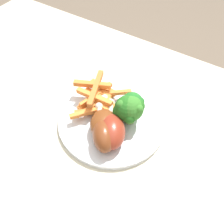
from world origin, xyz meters
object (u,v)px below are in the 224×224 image
(broccoli_floret_middle, at_px, (131,103))
(chicken_drumstick_far, at_px, (103,134))
(dining_table, at_px, (84,147))
(broccoli_floret_back, at_px, (128,109))
(chicken_drumstick_near, at_px, (104,123))
(carrot_fries_pile, at_px, (99,97))
(broccoli_floret_front, at_px, (129,108))
(chicken_drumstick_extra, at_px, (111,130))
(dinner_plate, at_px, (112,119))

(broccoli_floret_middle, relative_size, chicken_drumstick_far, 0.58)
(dining_table, bearing_deg, broccoli_floret_back, -148.62)
(broccoli_floret_back, relative_size, chicken_drumstick_near, 0.58)
(carrot_fries_pile, bearing_deg, chicken_drumstick_far, 129.55)
(broccoli_floret_front, bearing_deg, broccoli_floret_back, 45.30)
(chicken_drumstick_far, bearing_deg, broccoli_floret_front, -103.16)
(broccoli_floret_middle, distance_m, chicken_drumstick_far, 0.09)
(dining_table, distance_m, chicken_drumstick_extra, 0.17)
(chicken_drumstick_extra, bearing_deg, dinner_plate, -59.74)
(broccoli_floret_front, height_order, chicken_drumstick_far, broccoli_floret_front)
(broccoli_floret_middle, xyz_separation_m, chicken_drumstick_far, (0.01, 0.09, -0.02))
(broccoli_floret_back, bearing_deg, chicken_drumstick_near, 56.92)
(broccoli_floret_back, distance_m, chicken_drumstick_near, 0.06)
(broccoli_floret_back, bearing_deg, broccoli_floret_middle, -85.91)
(dining_table, distance_m, broccoli_floret_back, 0.20)
(broccoli_floret_middle, height_order, broccoli_floret_back, broccoli_floret_back)
(broccoli_floret_front, distance_m, broccoli_floret_middle, 0.02)
(broccoli_floret_front, xyz_separation_m, broccoli_floret_middle, (0.00, -0.02, -0.00))
(broccoli_floret_back, xyz_separation_m, chicken_drumstick_near, (0.03, 0.05, -0.02))
(dining_table, distance_m, chicken_drumstick_far, 0.17)
(carrot_fries_pile, bearing_deg, broccoli_floret_front, 176.51)
(broccoli_floret_middle, distance_m, chicken_drumstick_extra, 0.08)
(dinner_plate, xyz_separation_m, broccoli_floret_back, (-0.03, -0.01, 0.05))
(chicken_drumstick_near, height_order, chicken_drumstick_far, chicken_drumstick_far)
(broccoli_floret_front, relative_size, broccoli_floret_back, 1.02)
(broccoli_floret_back, xyz_separation_m, chicken_drumstick_far, (0.02, 0.07, -0.02))
(broccoli_floret_front, xyz_separation_m, chicken_drumstick_near, (0.03, 0.05, -0.02))
(broccoli_floret_middle, xyz_separation_m, chicken_drumstick_extra, (0.01, 0.07, -0.02))
(broccoli_floret_middle, bearing_deg, chicken_drumstick_near, 65.75)
(carrot_fries_pile, bearing_deg, chicken_drumstick_near, 133.27)
(dining_table, relative_size, broccoli_floret_middle, 17.29)
(broccoli_floret_middle, xyz_separation_m, chicken_drumstick_near, (0.03, 0.06, -0.02))
(dinner_plate, relative_size, chicken_drumstick_near, 2.03)
(dining_table, relative_size, dinner_plate, 4.60)
(dining_table, height_order, broccoli_floret_middle, broccoli_floret_middle)
(dinner_plate, xyz_separation_m, chicken_drumstick_near, (-0.00, 0.04, 0.03))
(dinner_plate, bearing_deg, dining_table, 37.23)
(carrot_fries_pile, bearing_deg, broccoli_floret_back, 175.10)
(broccoli_floret_front, relative_size, carrot_fries_pile, 0.49)
(carrot_fries_pile, relative_size, chicken_drumstick_extra, 1.14)
(dinner_plate, height_order, chicken_drumstick_near, chicken_drumstick_near)
(dining_table, height_order, carrot_fries_pile, carrot_fries_pile)
(broccoli_floret_back, relative_size, chicken_drumstick_far, 0.62)
(broccoli_floret_back, height_order, chicken_drumstick_near, broccoli_floret_back)
(dining_table, bearing_deg, chicken_drumstick_near, -170.31)
(chicken_drumstick_near, bearing_deg, dinner_plate, -85.87)
(broccoli_floret_middle, bearing_deg, chicken_drumstick_far, 81.07)
(dining_table, xyz_separation_m, chicken_drumstick_near, (-0.06, -0.01, 0.15))
(dining_table, xyz_separation_m, chicken_drumstick_extra, (-0.09, -0.00, 0.15))
(broccoli_floret_back, relative_size, carrot_fries_pile, 0.48)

